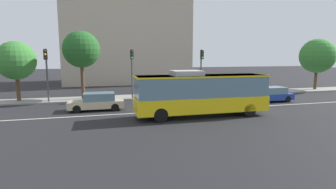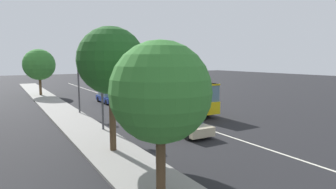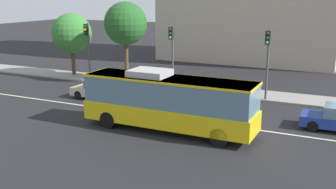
% 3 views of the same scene
% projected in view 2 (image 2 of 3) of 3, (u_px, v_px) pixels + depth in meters
% --- Properties ---
extents(ground_plane, '(160.00, 160.00, 0.00)m').
position_uv_depth(ground_plane, '(145.00, 109.00, 30.24)').
color(ground_plane, black).
extents(sidewalk_kerb, '(80.00, 3.12, 0.14)m').
position_uv_depth(sidewalk_kerb, '(67.00, 116.00, 26.12)').
color(sidewalk_kerb, gray).
rests_on(sidewalk_kerb, ground_plane).
extents(lane_centre_line, '(76.00, 0.16, 0.01)m').
position_uv_depth(lane_centre_line, '(145.00, 109.00, 30.24)').
color(lane_centre_line, silver).
rests_on(lane_centre_line, ground_plane).
extents(transit_bus, '(10.02, 2.60, 3.46)m').
position_uv_depth(transit_bus, '(178.00, 94.00, 28.59)').
color(transit_bus, yellow).
rests_on(transit_bus, ground_plane).
extents(sedan_blue, '(4.51, 1.85, 1.46)m').
position_uv_depth(sedan_blue, '(108.00, 97.00, 34.29)').
color(sedan_blue, '#1E3899').
rests_on(sedan_blue, ground_plane).
extents(sedan_beige, '(4.56, 1.95, 1.46)m').
position_uv_depth(sedan_beige, '(115.00, 88.00, 44.63)').
color(sedan_beige, '#C6B793').
rests_on(sedan_beige, ground_plane).
extents(sedan_beige_ahead, '(4.53, 1.89, 1.46)m').
position_uv_depth(sedan_beige_ahead, '(184.00, 123.00, 20.07)').
color(sedan_beige_ahead, '#C6B793').
rests_on(sedan_beige_ahead, ground_plane).
extents(traffic_light_near_corner, '(0.34, 0.62, 5.20)m').
position_uv_depth(traffic_light_near_corner, '(80.00, 77.00, 26.91)').
color(traffic_light_near_corner, '#47474C').
rests_on(traffic_light_near_corner, ground_plane).
extents(traffic_light_mid_block, '(0.34, 0.62, 5.20)m').
position_uv_depth(traffic_light_mid_block, '(104.00, 83.00, 20.39)').
color(traffic_light_mid_block, '#47474C').
rests_on(traffic_light_mid_block, ground_plane).
extents(traffic_light_far_corner, '(0.32, 0.62, 5.20)m').
position_uv_depth(traffic_light_far_corner, '(160.00, 94.00, 13.56)').
color(traffic_light_far_corner, '#47474C').
rests_on(traffic_light_far_corner, ground_plane).
extents(street_tree_kerbside_left, '(3.73, 3.73, 5.94)m').
position_uv_depth(street_tree_kerbside_left, '(161.00, 92.00, 10.15)').
color(street_tree_kerbside_left, '#4C3823').
rests_on(street_tree_kerbside_left, ground_plane).
extents(street_tree_kerbside_centre, '(3.71, 3.71, 7.03)m').
position_uv_depth(street_tree_kerbside_centre, '(111.00, 61.00, 15.39)').
color(street_tree_kerbside_centre, '#4C3823').
rests_on(street_tree_kerbside_centre, ground_plane).
extents(street_tree_kerbside_right, '(4.44, 4.44, 6.74)m').
position_uv_depth(street_tree_kerbside_right, '(39.00, 65.00, 40.33)').
color(street_tree_kerbside_right, '#4C3823').
rests_on(street_tree_kerbside_right, ground_plane).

